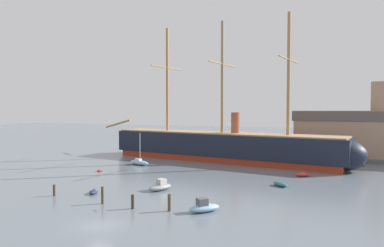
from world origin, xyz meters
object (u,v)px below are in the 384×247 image
mooring_piling_left_pair (169,203)px  dockside_warehouse_right (381,135)px  mooring_piling_midwater (54,190)px  dinghy_mid_left (100,170)px  motorboat_near_centre (160,186)px  dinghy_mid_right (280,184)px  dinghy_foreground_left (93,192)px  motorboat_foreground_right (204,207)px  mooring_piling_nearest (133,202)px  sailboat_alongside_bow (139,162)px  seagull_in_flight (229,125)px  motorboat_far_left (140,150)px  dinghy_alongside_stern (303,175)px  mooring_piling_right_pair (102,195)px  motorboat_distant_centre (251,152)px  dinghy_far_right (362,165)px  tall_ship (222,146)px

mooring_piling_left_pair → dockside_warehouse_right: dockside_warehouse_right is taller
mooring_piling_midwater → dinghy_mid_left: bearing=106.6°
motorboat_near_centre → dinghy_mid_right: (16.52, 9.10, -0.25)m
dinghy_foreground_left → motorboat_foreground_right: size_ratio=0.68×
mooring_piling_nearest → motorboat_near_centre: bearing=96.1°
dinghy_mid_right → motorboat_foreground_right: bearing=-111.5°
mooring_piling_nearest → motorboat_foreground_right: bearing=11.8°
sailboat_alongside_bow → seagull_in_flight: 35.71m
mooring_piling_midwater → motorboat_near_centre: bearing=33.7°
dinghy_mid_left → motorboat_far_left: motorboat_far_left is taller
dinghy_alongside_stern → mooring_piling_left_pair: mooring_piling_left_pair is taller
dinghy_mid_right → sailboat_alongside_bow: size_ratio=0.44×
mooring_piling_nearest → dockside_warehouse_right: 67.23m
motorboat_foreground_right → mooring_piling_right_pair: 13.44m
mooring_piling_nearest → mooring_piling_right_pair: size_ratio=0.78×
motorboat_near_centre → dockside_warehouse_right: size_ratio=0.10×
motorboat_near_centre → mooring_piling_midwater: bearing=-146.3°
dinghy_alongside_stern → mooring_piling_midwater: (-31.80, -27.08, 0.46)m
dinghy_mid_right → seagull_in_flight: (-5.24, -11.75, 9.72)m
motorboat_distant_centre → mooring_piling_midwater: (-16.89, -55.55, 0.29)m
mooring_piling_left_pair → mooring_piling_midwater: mooring_piling_left_pair is taller
mooring_piling_left_pair → mooring_piling_midwater: 18.17m
motorboat_distant_centre → mooring_piling_midwater: bearing=-106.9°
motorboat_distant_centre → mooring_piling_midwater: 58.07m
dinghy_alongside_stern → dinghy_mid_right: bearing=-106.4°
mooring_piling_left_pair → mooring_piling_nearest: bearing=-171.9°
sailboat_alongside_bow → dinghy_far_right: sailboat_alongside_bow is taller
dinghy_mid_right → dinghy_foreground_left: bearing=-149.8°
dinghy_foreground_left → seagull_in_flight: seagull_in_flight is taller
dinghy_foreground_left → mooring_piling_nearest: 10.44m
dinghy_far_right → dockside_warehouse_right: bearing=68.5°
motorboat_foreground_right → dinghy_alongside_stern: motorboat_foreground_right is taller
tall_ship → dinghy_alongside_stern: size_ratio=21.47×
mooring_piling_left_pair → seagull_in_flight: bearing=50.6°
dinghy_alongside_stern → motorboat_far_left: 49.00m
dinghy_mid_right → dinghy_far_right: bearing=61.9°
mooring_piling_right_pair → seagull_in_flight: bearing=24.4°
motorboat_far_left → dinghy_far_right: motorboat_far_left is taller
dinghy_far_right → motorboat_distant_centre: size_ratio=0.55×
motorboat_near_centre → motorboat_far_left: bearing=122.2°
motorboat_far_left → mooring_piling_nearest: motorboat_far_left is taller
dinghy_mid_right → seagull_in_flight: bearing=-114.0°
mooring_piling_midwater → seagull_in_flight: seagull_in_flight is taller
mooring_piling_nearest → mooring_piling_left_pair: bearing=8.1°
tall_ship → mooring_piling_right_pair: bearing=-96.0°
tall_ship → dinghy_far_right: size_ratio=32.84×
dinghy_mid_right → mooring_piling_left_pair: mooring_piling_left_pair is taller
motorboat_distant_centre → dockside_warehouse_right: bearing=0.6°
dockside_warehouse_right → motorboat_distant_centre: bearing=-179.4°
mooring_piling_midwater → tall_ship: bearing=72.0°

